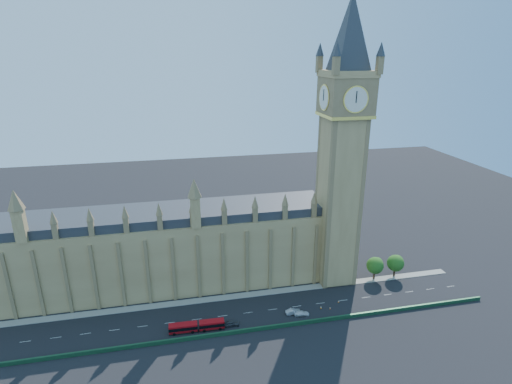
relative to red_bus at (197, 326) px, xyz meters
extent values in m
plane|color=black|center=(12.24, 5.23, -1.44)|extent=(400.00, 400.00, 0.00)
cube|color=#9F7E4C|center=(-12.76, 27.23, 11.06)|extent=(120.00, 20.00, 25.00)
cube|color=#2D3035|center=(-12.76, 27.23, 25.06)|extent=(120.00, 18.00, 3.00)
cube|color=#9F7E4C|center=(50.24, 19.23, 27.56)|extent=(12.00, 12.00, 58.00)
cube|color=olive|center=(50.24, 19.23, 62.56)|extent=(14.00, 14.00, 12.00)
cylinder|color=silver|center=(50.24, 12.08, 62.56)|extent=(7.20, 0.30, 7.20)
cube|color=#9F7E4C|center=(50.24, 19.23, 69.56)|extent=(14.50, 14.50, 2.00)
cube|color=#1E4C2D|center=(12.24, -3.77, -0.84)|extent=(160.00, 0.60, 1.20)
cube|color=gray|center=(12.24, 14.73, -1.36)|extent=(160.00, 3.00, 0.16)
cylinder|color=#382619|center=(64.24, 15.23, 0.56)|extent=(0.70, 0.70, 4.00)
sphere|color=#124312|center=(64.24, 15.23, 4.06)|extent=(6.00, 6.00, 6.00)
sphere|color=#124312|center=(65.04, 15.53, 4.66)|extent=(4.38, 4.38, 4.38)
cylinder|color=#382619|center=(72.24, 15.23, 0.56)|extent=(0.70, 0.70, 4.00)
sphere|color=#124312|center=(72.24, 15.23, 4.06)|extent=(6.00, 6.00, 6.00)
sphere|color=#124312|center=(73.04, 15.53, 4.66)|extent=(4.38, 4.38, 4.38)
cube|color=#A80B11|center=(-3.90, 0.12, -0.07)|extent=(8.26, 2.53, 2.73)
cube|color=#A80B11|center=(4.38, -0.14, -0.07)|extent=(7.35, 2.50, 2.73)
cube|color=black|center=(-3.90, 0.12, 0.25)|extent=(8.31, 2.58, 1.04)
cube|color=black|center=(4.38, -0.14, 0.25)|extent=(7.40, 2.55, 1.04)
cylinder|color=black|center=(0.01, 0.00, -0.21)|extent=(0.81, 2.21, 2.19)
cylinder|color=black|center=(-6.56, -0.93, -0.98)|extent=(0.92, 0.30, 0.91)
cylinder|color=black|center=(-6.49, 1.34, -0.98)|extent=(0.92, 0.30, 0.91)
cylinder|color=black|center=(-1.32, -1.10, -0.98)|extent=(0.92, 0.30, 0.91)
cylinder|color=black|center=(-1.24, 1.18, -0.98)|extent=(0.92, 0.30, 0.91)
cylinder|color=black|center=(2.02, -1.20, -0.98)|extent=(0.92, 0.30, 0.91)
cylinder|color=black|center=(2.09, 1.07, -0.98)|extent=(0.92, 0.30, 0.91)
cylinder|color=black|center=(6.67, -1.35, -0.98)|extent=(0.92, 0.30, 0.91)
cylinder|color=black|center=(6.74, 0.93, -0.98)|extent=(0.92, 0.30, 0.91)
imported|color=#3C3E43|center=(10.24, 0.11, -0.65)|extent=(4.76, 2.23, 1.58)
imported|color=#93959A|center=(29.98, 1.72, -0.65)|extent=(4.85, 1.81, 1.58)
imported|color=silver|center=(32.25, 0.47, -0.74)|extent=(5.01, 2.58, 1.39)
cube|color=black|center=(42.14, 1.63, -1.42)|extent=(0.46, 0.46, 0.04)
cone|color=#F35F0C|center=(42.14, 1.63, -1.12)|extent=(0.50, 0.50, 0.64)
cylinder|color=white|center=(42.14, 1.63, -1.03)|extent=(0.31, 0.31, 0.11)
cube|color=black|center=(29.71, 3.94, -1.42)|extent=(0.60, 0.60, 0.05)
cone|color=#EA3F0C|center=(29.71, 3.94, -1.04)|extent=(0.66, 0.66, 0.80)
cylinder|color=white|center=(29.71, 3.94, -0.92)|extent=(0.39, 0.39, 0.14)
cube|color=black|center=(39.35, 2.50, -1.42)|extent=(0.53, 0.53, 0.05)
cone|color=orange|center=(39.35, 2.50, -1.04)|extent=(0.58, 0.58, 0.79)
cylinder|color=white|center=(39.35, 2.50, -0.93)|extent=(0.39, 0.39, 0.14)
cube|color=black|center=(46.24, 4.48, -1.42)|extent=(0.43, 0.43, 0.04)
cone|color=orange|center=(46.24, 4.48, -1.09)|extent=(0.47, 0.47, 0.70)
cylinder|color=white|center=(46.24, 4.48, -0.99)|extent=(0.34, 0.34, 0.12)
camera|label=1|loc=(-3.14, -98.49, 75.47)|focal=28.00mm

